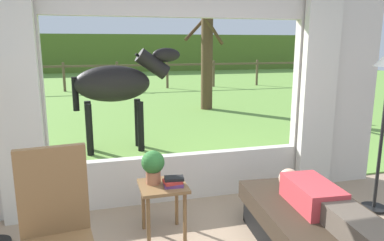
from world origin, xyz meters
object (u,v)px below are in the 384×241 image
object	(u,v)px
horse	(118,84)
book_stack	(173,182)
side_table	(163,194)
potted_plant	(153,165)
reclining_person	(326,205)
rocking_chair	(56,230)
pasture_tree	(207,55)
recliner_sofa	(320,235)

from	to	relation	value
horse	book_stack	bearing A→B (deg)	3.37
side_table	potted_plant	world-z (taller)	potted_plant
reclining_person	rocking_chair	bearing A→B (deg)	-178.57
rocking_chair	pasture_tree	xyz separation A→B (m)	(3.35, 7.06, 0.97)
rocking_chair	potted_plant	bearing A→B (deg)	35.41
recliner_sofa	pasture_tree	distance (m)	7.35
recliner_sofa	reclining_person	size ratio (longest dim) A/B	1.23
horse	pasture_tree	distance (m)	4.33
horse	potted_plant	bearing A→B (deg)	0.29
recliner_sofa	pasture_tree	bearing A→B (deg)	84.68
horse	rocking_chair	bearing A→B (deg)	-12.73
side_table	horse	world-z (taller)	horse
reclining_person	pasture_tree	size ratio (longest dim) A/B	0.45
potted_plant	pasture_tree	world-z (taller)	pasture_tree
book_stack	horse	xyz separation A→B (m)	(-0.27, 3.03, 0.59)
book_stack	pasture_tree	world-z (taller)	pasture_tree
side_table	horse	size ratio (longest dim) A/B	0.29
reclining_person	potted_plant	size ratio (longest dim) A/B	4.49
rocking_chair	side_table	xyz separation A→B (m)	(0.89, 0.68, -0.12)
reclining_person	side_table	xyz separation A→B (m)	(-1.21, 0.79, -0.10)
rocking_chair	horse	world-z (taller)	horse
reclining_person	book_stack	size ratio (longest dim) A/B	7.25
reclining_person	horse	size ratio (longest dim) A/B	0.79
potted_plant	horse	distance (m)	2.94
potted_plant	rocking_chair	bearing A→B (deg)	-137.65
book_stack	reclining_person	bearing A→B (deg)	-33.00
reclining_person	book_stack	bearing A→B (deg)	151.57
book_stack	recliner_sofa	bearing A→B (deg)	-31.17
recliner_sofa	rocking_chair	size ratio (longest dim) A/B	1.58
book_stack	pasture_tree	size ratio (longest dim) A/B	0.06
reclining_person	potted_plant	distance (m)	1.56
recliner_sofa	rocking_chair	xyz separation A→B (m)	(-2.10, 0.07, 0.33)
potted_plant	pasture_tree	distance (m)	6.86
rocking_chair	side_table	size ratio (longest dim) A/B	2.15
rocking_chair	pasture_tree	size ratio (longest dim) A/B	0.35
recliner_sofa	horse	world-z (taller)	horse
recliner_sofa	book_stack	world-z (taller)	book_stack
reclining_person	rocking_chair	size ratio (longest dim) A/B	1.28
side_table	book_stack	size ratio (longest dim) A/B	2.62
potted_plant	horse	size ratio (longest dim) A/B	0.18
reclining_person	rocking_chair	xyz separation A→B (m)	(-2.10, 0.12, 0.02)
potted_plant	recliner_sofa	bearing A→B (deg)	-31.86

